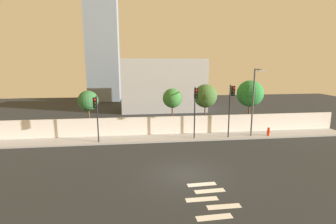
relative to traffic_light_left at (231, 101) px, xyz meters
The scene contains 15 objects.
ground_plane 9.69m from the traffic_light_left, 128.55° to the right, with size 80.00×80.00×0.00m, color #26282A.
sidewalk 6.82m from the traffic_light_left, 167.25° to the left, with size 36.00×2.40×0.15m, color #A0A0A0.
perimeter_wall 6.71m from the traffic_light_left, 155.33° to the left, with size 36.00×0.18×1.80m, color silver.
crosswalk_marking 12.36m from the traffic_light_left, 115.22° to the right, with size 3.09×4.75×0.01m.
traffic_light_left is the anchor object (origin of this frame).
traffic_light_center 3.39m from the traffic_light_left, behind, with size 0.39×1.34×4.94m.
traffic_light_right 12.29m from the traffic_light_left, behind, with size 0.35×1.45×4.29m.
street_lamp_curbside 2.56m from the traffic_light_left, 12.30° to the left, with size 0.62×1.95×6.61m.
fire_hydrant 5.39m from the traffic_light_left, ahead, with size 0.44×0.26×0.85m.
roadside_tree_leftmost 14.19m from the traffic_light_left, 164.03° to the left, with size 2.07×2.07×4.55m.
roadside_tree_midleft 6.33m from the traffic_light_left, 141.90° to the left, with size 2.05×2.05×4.65m.
roadside_tree_midright 4.15m from the traffic_light_left, 109.72° to the left, with size 2.50×2.50×5.05m.
roadside_tree_rightmost 5.32m from the traffic_light_left, 47.24° to the left, with size 2.88×2.88×5.43m.
low_building_distant 17.17m from the traffic_light_left, 105.48° to the left, with size 12.53×6.00×7.85m, color #AAAAAA.
tower_on_skyline 33.71m from the traffic_light_left, 117.43° to the left, with size 5.91×5.00×27.94m, color gray.
Camera 1 is at (-3.23, -15.87, 7.41)m, focal length 27.58 mm.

